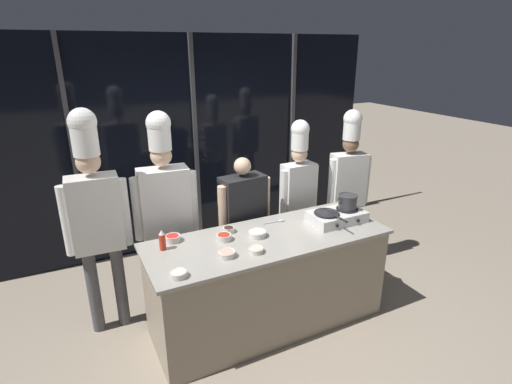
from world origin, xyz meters
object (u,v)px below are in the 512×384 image
(prep_bowl_shrimp, at_px, (227,253))
(prep_bowl_chili_flakes, at_px, (224,237))
(stock_pot, at_px, (348,201))
(prep_bowl_chicken, at_px, (256,250))
(prep_bowl_bell_pepper, at_px, (173,238))
(prep_bowl_onion, at_px, (179,274))
(serving_spoon_slotted, at_px, (278,221))
(chef_sous, at_px, (165,202))
(chef_pastry, at_px, (348,178))
(chef_line, at_px, (298,187))
(portable_stove, at_px, (337,216))
(person_guest, at_px, (243,214))
(frying_pan, at_px, (327,212))
(squeeze_bottle_chili, at_px, (162,240))
(prep_bowl_bean_sprouts, at_px, (257,233))
(chef_head, at_px, (95,209))
(prep_bowl_soy_glaze, at_px, (229,229))

(prep_bowl_shrimp, bearing_deg, prep_bowl_chili_flakes, 72.05)
(stock_pot, distance_m, prep_bowl_shrimp, 1.38)
(prep_bowl_chicken, bearing_deg, prep_bowl_bell_pepper, 137.96)
(prep_bowl_onion, relative_size, serving_spoon_slotted, 0.54)
(chef_sous, relative_size, chef_pastry, 1.06)
(prep_bowl_chicken, distance_m, chef_line, 1.33)
(portable_stove, relative_size, chef_line, 0.30)
(serving_spoon_slotted, relative_size, person_guest, 0.16)
(prep_bowl_shrimp, bearing_deg, frying_pan, 7.88)
(prep_bowl_bell_pepper, bearing_deg, chef_pastry, 7.91)
(frying_pan, distance_m, prep_bowl_bell_pepper, 1.47)
(frying_pan, relative_size, squeeze_bottle_chili, 2.33)
(prep_bowl_bean_sprouts, xyz_separation_m, chef_head, (-1.28, 0.57, 0.27))
(prep_bowl_shrimp, bearing_deg, prep_bowl_bean_sprouts, 28.82)
(serving_spoon_slotted, bearing_deg, prep_bowl_soy_glaze, 179.58)
(prep_bowl_chili_flakes, bearing_deg, stock_pot, -5.68)
(prep_bowl_onion, relative_size, chef_sous, 0.06)
(prep_bowl_chicken, relative_size, chef_sous, 0.06)
(prep_bowl_chicken, relative_size, prep_bowl_onion, 1.00)
(prep_bowl_bell_pepper, relative_size, person_guest, 0.09)
(squeeze_bottle_chili, xyz_separation_m, prep_bowl_chicken, (0.68, -0.40, -0.06))
(stock_pot, height_order, chef_sous, chef_sous)
(chef_head, xyz_separation_m, chef_sous, (0.62, 0.07, -0.07))
(serving_spoon_slotted, bearing_deg, squeeze_bottle_chili, -177.31)
(prep_bowl_chicken, height_order, prep_bowl_chili_flakes, prep_bowl_chili_flakes)
(portable_stove, bearing_deg, stock_pot, 0.10)
(stock_pot, xyz_separation_m, squeeze_bottle_chili, (-1.79, 0.20, -0.10))
(portable_stove, relative_size, serving_spoon_slotted, 2.31)
(prep_bowl_bell_pepper, relative_size, prep_bowl_shrimp, 0.96)
(prep_bowl_chili_flakes, distance_m, chef_sous, 0.70)
(prep_bowl_bean_sprouts, xyz_separation_m, chef_sous, (-0.66, 0.64, 0.20))
(prep_bowl_chili_flakes, relative_size, person_guest, 0.09)
(stock_pot, distance_m, chef_head, 2.34)
(serving_spoon_slotted, relative_size, chef_line, 0.13)
(chef_head, xyz_separation_m, chef_line, (2.12, 0.06, -0.15))
(squeeze_bottle_chili, height_order, prep_bowl_chili_flakes, squeeze_bottle_chili)
(prep_bowl_chicken, height_order, prep_bowl_shrimp, prep_bowl_shrimp)
(prep_bowl_soy_glaze, height_order, chef_head, chef_head)
(prep_bowl_bell_pepper, bearing_deg, squeeze_bottle_chili, -136.39)
(stock_pot, xyz_separation_m, person_guest, (-0.85, 0.62, -0.21))
(prep_bowl_chili_flakes, bearing_deg, chef_sous, 122.61)
(serving_spoon_slotted, distance_m, chef_line, 0.68)
(stock_pot, relative_size, prep_bowl_soy_glaze, 1.94)
(frying_pan, height_order, prep_bowl_bell_pepper, frying_pan)
(portable_stove, xyz_separation_m, serving_spoon_slotted, (-0.52, 0.25, -0.05))
(prep_bowl_soy_glaze, distance_m, prep_bowl_bell_pepper, 0.52)
(portable_stove, bearing_deg, prep_bowl_chicken, -168.38)
(stock_pot, relative_size, chef_pastry, 0.11)
(portable_stove, xyz_separation_m, chef_head, (-2.13, 0.63, 0.24))
(prep_bowl_onion, bearing_deg, chef_sous, 80.15)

